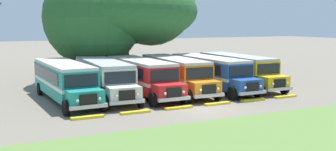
% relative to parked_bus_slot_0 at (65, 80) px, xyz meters
% --- Properties ---
extents(ground_plane, '(220.00, 220.00, 0.00)m').
position_rel_parked_bus_slot_0_xyz_m(ground_plane, '(7.81, -6.83, -1.58)').
color(ground_plane, slate).
extents(foreground_grass_strip, '(80.00, 11.87, 0.01)m').
position_rel_parked_bus_slot_0_xyz_m(foreground_grass_strip, '(7.81, -15.78, -1.58)').
color(foreground_grass_strip, olive).
rests_on(foreground_grass_strip, ground_plane).
extents(parked_bus_slot_0, '(3.09, 10.89, 2.82)m').
position_rel_parked_bus_slot_0_xyz_m(parked_bus_slot_0, '(0.00, 0.00, 0.00)').
color(parked_bus_slot_0, teal).
rests_on(parked_bus_slot_0, ground_plane).
extents(parked_bus_slot_1, '(3.04, 10.89, 2.82)m').
position_rel_parked_bus_slot_0_xyz_m(parked_bus_slot_1, '(3.11, 0.31, 0.00)').
color(parked_bus_slot_1, silver).
rests_on(parked_bus_slot_1, ground_plane).
extents(parked_bus_slot_2, '(2.79, 10.85, 2.82)m').
position_rel_parked_bus_slot_0_xyz_m(parked_bus_slot_2, '(6.05, -0.09, 0.00)').
color(parked_bus_slot_2, red).
rests_on(parked_bus_slot_2, ground_plane).
extents(parked_bus_slot_3, '(3.11, 10.90, 2.82)m').
position_rel_parked_bus_slot_0_xyz_m(parked_bus_slot_3, '(9.20, -0.03, 0.00)').
color(parked_bus_slot_3, orange).
rests_on(parked_bus_slot_3, ground_plane).
extents(parked_bus_slot_4, '(2.80, 10.85, 2.82)m').
position_rel_parked_bus_slot_0_xyz_m(parked_bus_slot_4, '(12.36, -0.45, 0.00)').
color(parked_bus_slot_4, '#23519E').
rests_on(parked_bus_slot_4, ground_plane).
extents(parked_bus_slot_5, '(2.94, 10.87, 2.82)m').
position_rel_parked_bus_slot_0_xyz_m(parked_bus_slot_5, '(15.55, -0.04, 0.00)').
color(parked_bus_slot_5, yellow).
rests_on(parked_bus_slot_5, ground_plane).
extents(curb_wheelstop_0, '(2.00, 0.36, 0.15)m').
position_rel_parked_bus_slot_0_xyz_m(curb_wheelstop_0, '(0.04, -6.22, -1.51)').
color(curb_wheelstop_0, yellow).
rests_on(curb_wheelstop_0, ground_plane).
extents(curb_wheelstop_1, '(2.00, 0.36, 0.15)m').
position_rel_parked_bus_slot_0_xyz_m(curb_wheelstop_1, '(3.15, -6.22, -1.51)').
color(curb_wheelstop_1, yellow).
rests_on(curb_wheelstop_1, ground_plane).
extents(curb_wheelstop_2, '(2.00, 0.36, 0.15)m').
position_rel_parked_bus_slot_0_xyz_m(curb_wheelstop_2, '(6.26, -6.22, -1.51)').
color(curb_wheelstop_2, yellow).
rests_on(curb_wheelstop_2, ground_plane).
extents(curb_wheelstop_3, '(2.00, 0.36, 0.15)m').
position_rel_parked_bus_slot_0_xyz_m(curb_wheelstop_3, '(9.36, -6.22, -1.51)').
color(curb_wheelstop_3, yellow).
rests_on(curb_wheelstop_3, ground_plane).
extents(curb_wheelstop_4, '(2.00, 0.36, 0.15)m').
position_rel_parked_bus_slot_0_xyz_m(curb_wheelstop_4, '(12.47, -6.22, -1.51)').
color(curb_wheelstop_4, yellow).
rests_on(curb_wheelstop_4, ground_plane).
extents(curb_wheelstop_5, '(2.00, 0.36, 0.15)m').
position_rel_parked_bus_slot_0_xyz_m(curb_wheelstop_5, '(15.58, -6.22, -1.51)').
color(curb_wheelstop_5, yellow).
rests_on(curb_wheelstop_5, ground_plane).
extents(broad_shade_tree, '(16.61, 14.07, 12.73)m').
position_rel_parked_bus_slot_0_xyz_m(broad_shade_tree, '(8.08, 9.57, 5.54)').
color(broad_shade_tree, brown).
rests_on(broad_shade_tree, ground_plane).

